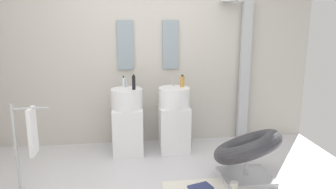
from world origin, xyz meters
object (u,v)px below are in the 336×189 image
object	(u,v)px
pedestal_sink_left	(127,121)
lounge_chair	(247,151)
magazine_navy	(201,188)
soap_bottle_black	(134,83)
soap_bottle_clear	(124,82)
shower_column	(244,69)
pedestal_sink_right	(174,119)
soap_bottle_amber	(182,81)
coffee_mug	(234,186)
towel_rack	(30,134)

from	to	relation	value
pedestal_sink_left	lounge_chair	world-z (taller)	pedestal_sink_left
lounge_chair	magazine_navy	bearing A→B (deg)	-164.17
soap_bottle_black	soap_bottle_clear	bearing A→B (deg)	126.36
magazine_navy	soap_bottle_black	size ratio (longest dim) A/B	1.20
shower_column	lounge_chair	world-z (taller)	shower_column
pedestal_sink_right	magazine_navy	xyz separation A→B (m)	(0.13, -1.10, -0.43)
pedestal_sink_left	pedestal_sink_right	distance (m)	0.63
pedestal_sink_left	soap_bottle_amber	size ratio (longest dim) A/B	6.06
lounge_chair	coffee_mug	xyz separation A→B (m)	(-0.21, -0.22, -0.30)
pedestal_sink_left	soap_bottle_amber	world-z (taller)	soap_bottle_amber
pedestal_sink_right	coffee_mug	distance (m)	1.32
magazine_navy	soap_bottle_amber	xyz separation A→B (m)	(-0.01, 1.15, 0.95)
soap_bottle_black	lounge_chair	bearing A→B (deg)	-36.15
soap_bottle_amber	soap_bottle_clear	bearing A→B (deg)	174.21
magazine_navy	soap_bottle_clear	bearing A→B (deg)	105.08
towel_rack	magazine_navy	xyz separation A→B (m)	(1.76, -0.24, -0.61)
lounge_chair	soap_bottle_amber	xyz separation A→B (m)	(-0.57, 0.99, 0.62)
pedestal_sink_right	shower_column	xyz separation A→B (m)	(1.08, 0.34, 0.63)
shower_column	soap_bottle_black	world-z (taller)	shower_column
soap_bottle_black	pedestal_sink_right	bearing A→B (deg)	5.37
lounge_chair	coffee_mug	distance (m)	0.42
pedestal_sink_right	soap_bottle_clear	distance (m)	0.85
towel_rack	soap_bottle_clear	xyz separation A→B (m)	(0.97, 0.99, 0.33)
lounge_chair	soap_bottle_clear	xyz separation A→B (m)	(-1.36, 1.07, 0.61)
soap_bottle_clear	soap_bottle_amber	bearing A→B (deg)	-5.79
lounge_chair	towel_rack	xyz separation A→B (m)	(-2.32, 0.08, 0.28)
lounge_chair	soap_bottle_clear	size ratio (longest dim) A/B	7.40
pedestal_sink_left	soap_bottle_black	bearing A→B (deg)	-28.18
soap_bottle_amber	soap_bottle_black	bearing A→B (deg)	-171.31
towel_rack	soap_bottle_black	bearing A→B (deg)	36.49
magazine_navy	pedestal_sink_right	bearing A→B (deg)	78.70
soap_bottle_clear	soap_bottle_black	world-z (taller)	soap_bottle_black
pedestal_sink_left	soap_bottle_clear	distance (m)	0.52
pedestal_sink_left	lounge_chair	distance (m)	1.63
soap_bottle_amber	soap_bottle_black	xyz separation A→B (m)	(-0.66, -0.10, 0.02)
towel_rack	soap_bottle_amber	distance (m)	2.01
coffee_mug	soap_bottle_clear	bearing A→B (deg)	131.59
pedestal_sink_right	shower_column	world-z (taller)	shower_column
shower_column	soap_bottle_clear	distance (m)	1.77
lounge_chair	magazine_navy	size ratio (longest dim) A/B	4.64
soap_bottle_clear	soap_bottle_black	xyz separation A→B (m)	(0.13, -0.18, 0.02)
magazine_navy	soap_bottle_black	xyz separation A→B (m)	(-0.67, 1.05, 0.96)
magazine_navy	soap_bottle_amber	world-z (taller)	soap_bottle_amber
shower_column	magazine_navy	world-z (taller)	shower_column
pedestal_sink_right	magazine_navy	size ratio (longest dim) A/B	4.17
soap_bottle_amber	coffee_mug	bearing A→B (deg)	-73.46
lounge_chair	soap_bottle_amber	distance (m)	1.30
lounge_chair	soap_bottle_clear	world-z (taller)	soap_bottle_clear
towel_rack	soap_bottle_clear	world-z (taller)	soap_bottle_clear
pedestal_sink_left	soap_bottle_clear	world-z (taller)	soap_bottle_clear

